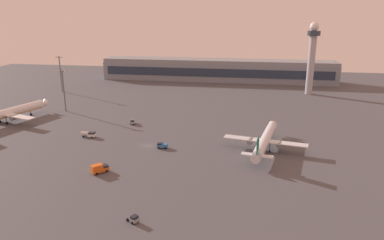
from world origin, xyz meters
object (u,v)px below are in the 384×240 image
Objects in this scene: airplane_mid_apron at (6,113)px; fuel_truck at (89,134)px; airplane_taxiway_distant at (265,140)px; pushback_tug at (134,219)px; apron_light_central at (60,72)px; apron_light_west at (64,88)px; control_tower at (312,54)px; catering_truck at (99,168)px; cargo_loader at (162,145)px; maintenance_van at (132,122)px.

airplane_mid_apron reaches higher than fuel_truck.
airplane_mid_apron is (-122.39, 16.01, 0.54)m from airplane_taxiway_distant.
apron_light_central reaches higher than pushback_tug.
apron_light_central is (-26.98, 45.50, 0.88)m from apron_light_west.
airplane_mid_apron is 50.37m from fuel_truck.
fuel_truck is 0.26× the size of apron_light_central.
control_tower reaches higher than apron_light_central.
control_tower is 177.76m from pushback_tug.
catering_truck is at bearing -121.89° from control_tower.
control_tower is at bearing 26.19° from apron_light_west.
apron_light_west is (-65.07, 45.03, 11.71)m from cargo_loader.
maintenance_van is at bearing 24.33° from airplane_mid_apron.
airplane_taxiway_distant is at bearing -33.01° from apron_light_central.
catering_truck is 0.26× the size of apron_light_west.
airplane_taxiway_distant is 40.15m from cargo_loader.
airplane_mid_apron is at bearing -176.93° from airplane_taxiway_distant.
control_tower is at bearing 7.41° from apron_light_central.
apron_light_central is (-97.93, 142.63, 12.70)m from pushback_tug.
cargo_loader is 29.58m from catering_truck.
control_tower is 10.70× the size of cargo_loader.
maintenance_van is at bearing -20.62° from apron_light_west.
cargo_loader is (22.08, -28.85, 0.00)m from maintenance_van.
control_tower is 1.11× the size of airplane_taxiway_distant.
catering_truck is at bearing -140.44° from airplane_taxiway_distant.
fuel_truck is at bearing 1.34° from airplane_mid_apron.
pushback_tug is at bearing -53.86° from apron_light_west.
fuel_truck is at bearing -171.47° from airplane_taxiway_distant.
catering_truck is (-85.35, -137.14, -24.57)m from control_tower.
apron_light_central is (-77.06, 116.03, 12.19)m from catering_truck.
apron_light_central is at bearing 157.51° from airplane_taxiway_distant.
airplane_taxiway_distant is 62.66m from catering_truck.
maintenance_van is (-92.44, -82.79, -24.97)m from control_tower.
apron_light_west is at bearing 70.78° from airplane_mid_apron.
airplane_taxiway_distant is 157.48m from apron_light_central.
airplane_taxiway_distant is 7.12× the size of catering_truck.
pushback_tug is at bearing -55.53° from apron_light_central.
airplane_mid_apron is 7.28× the size of fuel_truck.
maintenance_van is 24.59m from fuel_truck.
pushback_tug is (-33.87, -57.00, -2.94)m from airplane_taxiway_distant.
airplane_taxiway_distant is at bearing -106.00° from control_tower.
cargo_loader is 0.19× the size of apron_light_west.
pushback_tug is at bearing -110.20° from airplane_taxiway_distant.
pushback_tug is at bearing -111.49° from control_tower.
airplane_mid_apron reaches higher than catering_truck.
catering_truck is at bearing -17.59° from airplane_mid_apron.
cargo_loader is at bearing -142.63° from pushback_tug.
airplane_taxiway_distant is at bearing 9.40° from airplane_mid_apron.
pushback_tug is 52.44m from cargo_loader.
apron_light_central is (-162.41, -21.12, -12.38)m from control_tower.
control_tower is at bearing -36.36° from cargo_loader.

